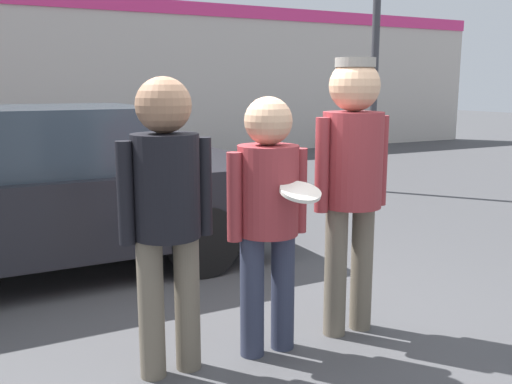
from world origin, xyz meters
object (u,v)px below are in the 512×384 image
Objects in this scene: person_middle_with_frisbee at (268,205)px; person_right at (352,168)px; person_left at (166,200)px; parked_car_near at (16,191)px.

person_right reaches higher than person_middle_with_frisbee.
person_middle_with_frisbee is 0.87× the size of person_right.
person_middle_with_frisbee is at bearing -2.84° from person_left.
person_right is at bearing -52.14° from parked_car_near.
person_right is at bearing -0.84° from person_left.
person_left is 0.38× the size of parked_car_near.
person_middle_with_frisbee is (0.64, -0.03, -0.08)m from person_left.
person_left is at bearing 179.16° from person_right.
person_left is 1.28m from person_right.
person_right is 0.41× the size of parked_car_near.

